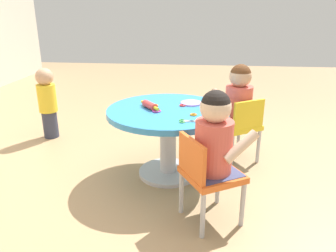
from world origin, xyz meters
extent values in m
plane|color=tan|center=(0.00, 0.00, 0.00)|extent=(10.00, 10.00, 0.00)
cylinder|color=silver|center=(0.00, 0.00, 0.01)|extent=(0.44, 0.44, 0.03)
cylinder|color=silver|center=(0.00, 0.00, 0.24)|extent=(0.12, 0.12, 0.48)
cylinder|color=#338CD1|center=(0.00, 0.00, 0.50)|extent=(0.87, 0.87, 0.04)
cylinder|color=#B7B7BC|center=(-0.58, -0.49, 0.14)|extent=(0.03, 0.03, 0.28)
cylinder|color=#B7B7BC|center=(-0.35, -0.36, 0.14)|extent=(0.03, 0.03, 0.28)
cylinder|color=#B7B7BC|center=(-0.71, -0.27, 0.14)|extent=(0.03, 0.03, 0.28)
cylinder|color=#B7B7BC|center=(-0.48, -0.13, 0.14)|extent=(0.03, 0.03, 0.28)
cube|color=orange|center=(-0.53, -0.31, 0.30)|extent=(0.41, 0.41, 0.04)
cube|color=orange|center=(-0.60, -0.20, 0.43)|extent=(0.24, 0.16, 0.22)
cube|color=#3F4772|center=(-0.53, -0.31, 0.30)|extent=(0.37, 0.37, 0.04)
cylinder|color=#D8594C|center=(-0.53, -0.31, 0.47)|extent=(0.21, 0.21, 0.30)
sphere|color=beige|center=(-0.53, -0.31, 0.70)|extent=(0.17, 0.17, 0.17)
sphere|color=black|center=(-0.53, -0.31, 0.71)|extent=(0.16, 0.16, 0.16)
cylinder|color=beige|center=(-0.57, -0.45, 0.49)|extent=(0.16, 0.21, 0.17)
cylinder|color=beige|center=(-0.38, -0.34, 0.49)|extent=(0.16, 0.21, 0.17)
cylinder|color=#B7B7BC|center=(0.50, -0.57, 0.14)|extent=(0.03, 0.03, 0.28)
cylinder|color=#B7B7BC|center=(0.37, -0.34, 0.14)|extent=(0.03, 0.03, 0.28)
cylinder|color=#B7B7BC|center=(0.28, -0.70, 0.14)|extent=(0.03, 0.03, 0.28)
cylinder|color=#B7B7BC|center=(0.14, -0.48, 0.14)|extent=(0.03, 0.03, 0.28)
cube|color=yellow|center=(0.32, -0.52, 0.30)|extent=(0.41, 0.41, 0.04)
cube|color=yellow|center=(0.21, -0.59, 0.43)|extent=(0.16, 0.24, 0.22)
cube|color=#3F4772|center=(0.32, -0.52, 0.30)|extent=(0.37, 0.37, 0.04)
cylinder|color=#D8594C|center=(0.32, -0.52, 0.47)|extent=(0.21, 0.21, 0.30)
sphere|color=tan|center=(0.32, -0.52, 0.70)|extent=(0.17, 0.17, 0.17)
sphere|color=#593319|center=(0.32, -0.52, 0.71)|extent=(0.16, 0.16, 0.16)
cylinder|color=tan|center=(0.47, -0.56, 0.49)|extent=(0.21, 0.16, 0.17)
cylinder|color=tan|center=(0.35, -0.38, 0.49)|extent=(0.21, 0.16, 0.17)
cylinder|color=#33384C|center=(0.64, 1.21, 0.13)|extent=(0.14, 0.14, 0.26)
cylinder|color=yellow|center=(0.64, 1.21, 0.39)|extent=(0.17, 0.17, 0.26)
sphere|color=tan|center=(0.64, 1.21, 0.59)|extent=(0.16, 0.16, 0.16)
cylinder|color=#D83F3F|center=(-0.01, 0.13, 0.54)|extent=(0.14, 0.13, 0.05)
cylinder|color=yellow|center=(0.06, 0.19, 0.54)|extent=(0.05, 0.05, 0.02)
cylinder|color=yellow|center=(-0.08, 0.07, 0.54)|extent=(0.05, 0.05, 0.02)
cube|color=silver|center=(-0.26, -0.18, 0.52)|extent=(0.04, 0.11, 0.01)
cube|color=silver|center=(-0.26, -0.18, 0.52)|extent=(0.03, 0.11, 0.01)
torus|color=green|center=(-0.28, -0.12, 0.52)|extent=(0.04, 0.04, 0.01)
torus|color=green|center=(-0.24, -0.12, 0.52)|extent=(0.04, 0.04, 0.01)
cylinder|color=#CC99E5|center=(0.15, -0.16, 0.52)|extent=(0.16, 0.16, 0.01)
torus|color=#D83FA5|center=(-0.07, 0.07, 0.52)|extent=(0.06, 0.06, 0.01)
torus|color=orange|center=(0.06, 0.11, 0.52)|extent=(0.06, 0.06, 0.01)
torus|color=red|center=(0.08, -0.10, 0.52)|extent=(0.05, 0.05, 0.01)
torus|color=orange|center=(-0.13, -0.18, 0.52)|extent=(0.05, 0.05, 0.01)
camera|label=1|loc=(-2.22, -0.24, 1.20)|focal=35.30mm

